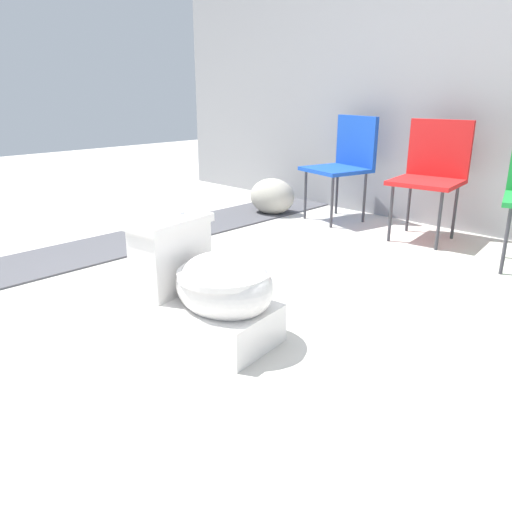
{
  "coord_description": "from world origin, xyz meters",
  "views": [
    {
      "loc": [
        1.65,
        -1.3,
        1.04
      ],
      "look_at": [
        0.11,
        0.26,
        0.3
      ],
      "focal_mm": 35.0,
      "sensor_mm": 36.0,
      "label": 1
    }
  ],
  "objects": [
    {
      "name": "ground_plane",
      "position": [
        0.0,
        0.0,
        0.0
      ],
      "size": [
        14.0,
        14.0,
        0.0
      ],
      "primitive_type": "plane",
      "color": "beige"
    },
    {
      "name": "gravel_strip",
      "position": [
        -1.37,
        0.5,
        0.01
      ],
      "size": [
        0.56,
        8.0,
        0.01
      ],
      "primitive_type": "cube",
      "color": "#4C4C51",
      "rests_on": "ground"
    },
    {
      "name": "toilet",
      "position": [
        0.12,
        -0.04,
        0.22
      ],
      "size": [
        0.68,
        0.46,
        0.52
      ],
      "rotation": [
        0.0,
        0.0,
        0.14
      ],
      "color": "white",
      "rests_on": "ground"
    },
    {
      "name": "folding_chair_left",
      "position": [
        -0.7,
        2.12,
        0.51
      ],
      "size": [
        0.53,
        0.53,
        0.83
      ],
      "rotation": [
        0.0,
        0.0,
        -1.81
      ],
      "color": "#1947B2",
      "rests_on": "ground"
    },
    {
      "name": "folding_chair_middle",
      "position": [
        0.06,
        2.09,
        0.51
      ],
      "size": [
        0.49,
        0.49,
        0.83
      ],
      "rotation": [
        0.0,
        0.0,
        -1.44
      ],
      "color": "red",
      "rests_on": "ground"
    },
    {
      "name": "boulder_near",
      "position": [
        -1.23,
        1.82,
        0.16
      ],
      "size": [
        0.48,
        0.43,
        0.31
      ],
      "primitive_type": "ellipsoid",
      "rotation": [
        0.0,
        0.0,
        0.42
      ],
      "color": "#ADA899",
      "rests_on": "ground"
    }
  ]
}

